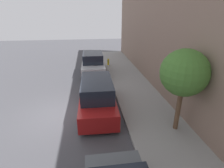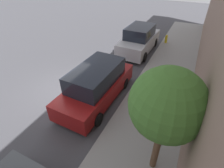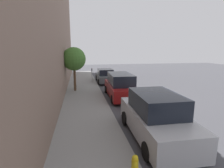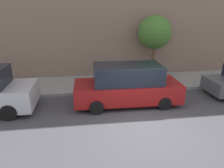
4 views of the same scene
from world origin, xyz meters
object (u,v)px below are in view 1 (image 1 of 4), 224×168
at_px(parked_minivan_second, 97,96).
at_px(street_tree, 184,73).
at_px(fire_hydrant, 108,62).
at_px(parked_suv_third, 93,64).

xyz_separation_m(parked_minivan_second, street_tree, (3.58, -2.41, 2.00)).
relative_size(street_tree, fire_hydrant, 5.52).
bearing_deg(parked_suv_third, fire_hydrant, 54.53).
relative_size(parked_minivan_second, street_tree, 1.30).
xyz_separation_m(parked_suv_third, street_tree, (3.57, -8.98, 1.99)).
bearing_deg(fire_hydrant, parked_minivan_second, -100.65).
height_order(parked_minivan_second, fire_hydrant, parked_minivan_second).
xyz_separation_m(street_tree, fire_hydrant, (-1.91, 11.31, -2.43)).
bearing_deg(parked_minivan_second, fire_hydrant, 79.35).
height_order(parked_minivan_second, street_tree, street_tree).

